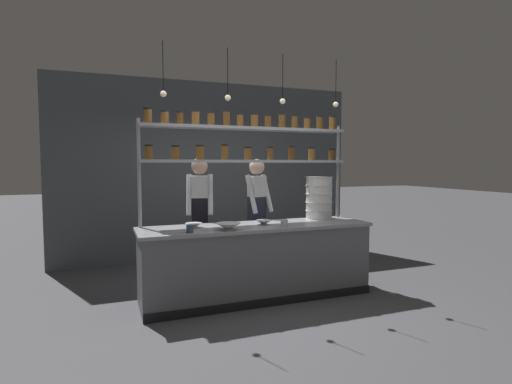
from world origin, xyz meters
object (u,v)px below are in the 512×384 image
(chef_left, at_px, (200,211))
(prep_bowl_near_left, at_px, (194,225))
(chef_center, at_px, (257,210))
(serving_cup_front, at_px, (190,229))
(serving_cup_by_board, at_px, (284,224))
(spice_shelf_unit, at_px, (247,147))
(prep_bowl_center_front, at_px, (228,227))
(container_stack, at_px, (319,198))
(prep_bowl_center_back, at_px, (264,223))

(chef_left, bearing_deg, prep_bowl_near_left, -94.48)
(chef_center, relative_size, serving_cup_front, 20.50)
(serving_cup_front, bearing_deg, serving_cup_by_board, -1.62)
(spice_shelf_unit, height_order, chef_left, spice_shelf_unit)
(prep_bowl_center_front, bearing_deg, spice_shelf_unit, 52.32)
(container_stack, relative_size, prep_bowl_near_left, 2.86)
(chef_center, height_order, prep_bowl_center_back, chef_center)
(prep_bowl_center_front, bearing_deg, prep_bowl_center_back, 22.08)
(chef_left, bearing_deg, container_stack, -3.80)
(prep_bowl_center_front, xyz_separation_m, serving_cup_front, (-0.45, -0.02, 0.00))
(serving_cup_by_board, bearing_deg, chef_center, 87.00)
(chef_center, bearing_deg, spice_shelf_unit, -142.77)
(spice_shelf_unit, distance_m, chef_center, 1.04)
(chef_left, xyz_separation_m, chef_center, (0.84, 0.00, -0.01))
(serving_cup_by_board, bearing_deg, spice_shelf_unit, 112.73)
(prep_bowl_near_left, distance_m, serving_cup_front, 0.34)
(container_stack, bearing_deg, serving_cup_front, -165.39)
(prep_bowl_center_front, xyz_separation_m, serving_cup_by_board, (0.69, -0.06, 0.00))
(spice_shelf_unit, bearing_deg, serving_cup_front, -146.73)
(serving_cup_by_board, bearing_deg, prep_bowl_center_front, 175.37)
(chef_center, bearing_deg, container_stack, -52.86)
(chef_left, xyz_separation_m, serving_cup_front, (-0.35, -1.02, -0.06))
(chef_center, distance_m, prep_bowl_center_front, 1.24)
(serving_cup_front, bearing_deg, prep_bowl_center_back, 13.59)
(prep_bowl_center_front, relative_size, serving_cup_front, 3.42)
(prep_bowl_center_front, distance_m, prep_bowl_center_back, 0.57)
(prep_bowl_near_left, bearing_deg, chef_left, 71.15)
(spice_shelf_unit, xyz_separation_m, prep_bowl_near_left, (-0.77, -0.26, -0.96))
(container_stack, distance_m, prep_bowl_center_front, 1.56)
(serving_cup_front, relative_size, serving_cup_by_board, 0.97)
(spice_shelf_unit, bearing_deg, serving_cup_by_board, -67.27)
(chef_center, xyz_separation_m, serving_cup_front, (-1.19, -1.02, -0.05))
(chef_left, xyz_separation_m, container_stack, (1.57, -0.52, 0.18))
(serving_cup_by_board, bearing_deg, chef_left, 126.98)
(spice_shelf_unit, height_order, serving_cup_by_board, spice_shelf_unit)
(prep_bowl_near_left, xyz_separation_m, serving_cup_front, (-0.11, -0.32, 0.02))
(serving_cup_by_board, bearing_deg, prep_bowl_center_back, 120.58)
(spice_shelf_unit, bearing_deg, chef_center, 54.65)
(chef_left, relative_size, prep_bowl_near_left, 8.65)
(container_stack, xyz_separation_m, prep_bowl_center_back, (-0.94, -0.26, -0.26))
(serving_cup_front, bearing_deg, chef_left, 71.04)
(container_stack, height_order, prep_bowl_near_left, container_stack)
(chef_left, distance_m, serving_cup_front, 1.08)
(spice_shelf_unit, height_order, container_stack, spice_shelf_unit)
(prep_bowl_near_left, distance_m, prep_bowl_center_front, 0.45)
(serving_cup_by_board, bearing_deg, serving_cup_front, 178.38)
(spice_shelf_unit, relative_size, prep_bowl_center_back, 13.58)
(prep_bowl_center_front, height_order, prep_bowl_center_back, prep_bowl_center_front)
(container_stack, bearing_deg, chef_center, 144.56)
(chef_center, distance_m, prep_bowl_near_left, 1.29)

